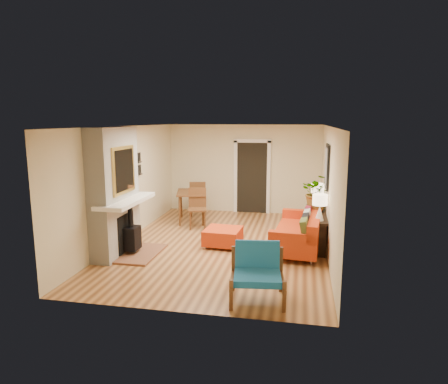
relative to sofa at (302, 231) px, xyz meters
The scene contains 10 objects.
room_shell 2.94m from the sofa, 113.67° to the left, with size 6.50×6.50×6.50m.
fireplace 3.98m from the sofa, 164.20° to the right, with size 1.09×1.68×2.60m.
sofa is the anchor object (origin of this frame).
ottoman 1.71m from the sofa, behind, with size 0.81×0.81×0.39m.
blue_chair 2.68m from the sofa, 104.48° to the right, with size 0.92×0.90×0.86m.
dining_table 3.41m from the sofa, 147.93° to the left, with size 1.12×1.92×1.01m.
console_table 0.51m from the sofa, 44.16° to the left, with size 0.34×1.85×0.72m.
lamp_near 0.84m from the sofa, 46.85° to the right, with size 0.30×0.30×0.54m.
lamp_far 1.30m from the sofa, 72.23° to the left, with size 0.30×0.30×0.54m.
houseplant 1.03m from the sofa, 61.97° to the left, with size 0.74×0.65×0.83m, color #1E5919.
Camera 1 is at (1.69, -8.39, 2.75)m, focal length 32.00 mm.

